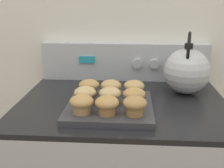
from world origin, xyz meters
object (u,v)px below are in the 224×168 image
(muffin_r0_c0, at_px, (82,103))
(muffin_r0_c1, at_px, (107,105))
(muffin_r1_c1, at_px, (110,95))
(tea_kettle, at_px, (187,70))
(muffin_r2_c2, at_px, (134,88))
(muffin_r1_c2, at_px, (134,96))
(muffin_r1_c0, at_px, (85,94))
(muffin_pan, at_px, (110,107))
(muffin_r2_c0, at_px, (89,87))
(muffin_r2_c1, at_px, (111,87))
(muffin_r0_c2, at_px, (135,105))

(muffin_r0_c0, xyz_separation_m, muffin_r0_c1, (0.08, -0.00, 0.00))
(muffin_r1_c1, bearing_deg, muffin_r0_c0, -135.59)
(muffin_r0_c1, height_order, tea_kettle, tea_kettle)
(muffin_r1_c1, bearing_deg, muffin_r2_c2, 46.53)
(tea_kettle, bearing_deg, muffin_r1_c2, -136.06)
(muffin_r1_c0, bearing_deg, muffin_r1_c2, -1.13)
(muffin_pan, relative_size, muffin_r1_c2, 3.87)
(muffin_r2_c0, bearing_deg, muffin_r0_c0, -89.55)
(muffin_r1_c2, bearing_deg, muffin_r2_c1, 134.07)
(muffin_pan, relative_size, muffin_r2_c0, 3.87)
(muffin_r1_c0, distance_m, muffin_r2_c2, 0.19)
(muffin_r1_c0, relative_size, muffin_r2_c0, 1.00)
(muffin_r0_c2, distance_m, muffin_r1_c1, 0.12)
(muffin_r0_c1, bearing_deg, tea_kettle, 44.13)
(muffin_r1_c2, height_order, muffin_r2_c1, same)
(muffin_r0_c0, relative_size, muffin_r2_c2, 1.00)
(muffin_r1_c0, bearing_deg, muffin_r0_c2, -26.67)
(muffin_r0_c2, xyz_separation_m, muffin_r2_c2, (-0.00, 0.17, 0.00))
(muffin_r1_c2, xyz_separation_m, muffin_r2_c2, (-0.00, 0.09, 0.00))
(muffin_r2_c1, bearing_deg, muffin_r1_c0, -134.33)
(muffin_r2_c2, bearing_deg, tea_kettle, 28.32)
(muffin_pan, bearing_deg, muffin_r2_c1, 91.04)
(muffin_pan, xyz_separation_m, muffin_r0_c0, (-0.08, -0.08, 0.04))
(muffin_r2_c2, bearing_deg, muffin_r1_c0, -153.13)
(muffin_r1_c1, xyz_separation_m, muffin_r1_c2, (0.08, -0.00, 0.00))
(muffin_r0_c0, height_order, muffin_r0_c1, same)
(muffin_pan, xyz_separation_m, tea_kettle, (0.30, 0.20, 0.09))
(muffin_r2_c1, bearing_deg, muffin_r0_c2, -63.02)
(muffin_r0_c2, bearing_deg, muffin_r2_c2, 90.43)
(muffin_r1_c1, bearing_deg, muffin_pan, 129.56)
(muffin_pan, relative_size, muffin_r0_c0, 3.87)
(muffin_r0_c2, height_order, muffin_r2_c0, same)
(muffin_r0_c1, xyz_separation_m, muffin_r1_c1, (0.00, 0.09, 0.00))
(muffin_r2_c0, relative_size, muffin_r2_c2, 1.00)
(muffin_r1_c2, xyz_separation_m, muffin_r2_c1, (-0.09, 0.09, 0.00))
(muffin_r2_c0, relative_size, tea_kettle, 0.31)
(muffin_pan, height_order, muffin_r2_c1, muffin_r2_c1)
(muffin_r2_c2, distance_m, tea_kettle, 0.24)
(muffin_r2_c0, xyz_separation_m, muffin_r2_c2, (0.17, 0.00, 0.00))
(muffin_r0_c1, height_order, muffin_r1_c1, same)
(muffin_pan, bearing_deg, muffin_r0_c2, -44.90)
(muffin_r0_c0, relative_size, muffin_r0_c1, 1.00)
(muffin_r2_c1, bearing_deg, muffin_r2_c0, -179.78)
(muffin_r2_c0, height_order, muffin_r2_c2, same)
(muffin_pan, xyz_separation_m, muffin_r0_c2, (0.09, -0.09, 0.04))
(muffin_r0_c2, distance_m, muffin_r2_c2, 0.17)
(muffin_r0_c1, bearing_deg, muffin_r2_c2, 63.71)
(muffin_pan, distance_m, muffin_r2_c0, 0.13)
(muffin_r2_c2, bearing_deg, muffin_r0_c2, -89.57)
(muffin_r1_c2, height_order, muffin_r2_c0, same)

